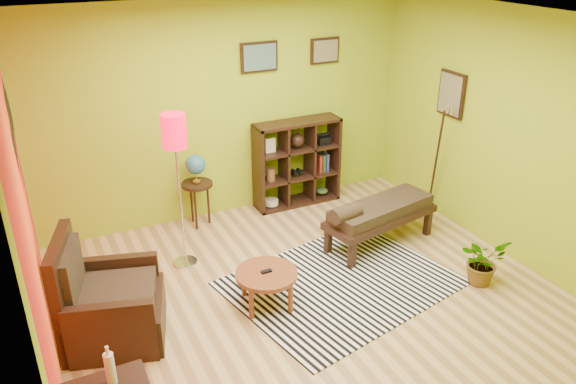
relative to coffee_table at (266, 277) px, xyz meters
name	(u,v)px	position (x,y,z in m)	size (l,w,h in m)	color
ground	(308,294)	(0.46, -0.03, -0.33)	(5.00, 5.00, 0.00)	tan
room_shell	(301,133)	(0.37, -0.02, 1.47)	(5.04, 4.54, 2.82)	#94AF1A
zebra_rug	(341,283)	(0.88, -0.01, -0.33)	(2.30, 1.77, 0.01)	white
coffee_table	(266,277)	(0.00, 0.00, 0.00)	(0.63, 0.63, 0.41)	brown
armchair	(107,307)	(-1.53, 0.21, -0.01)	(1.08, 1.07, 1.06)	black
floor_lamp	(175,145)	(-0.52, 1.13, 1.12)	(0.27, 0.27, 1.79)	silver
globe_table	(196,173)	(-0.08, 1.97, 0.40)	(0.40, 0.40, 0.97)	black
cube_shelf	(298,163)	(1.38, 2.00, 0.27)	(1.20, 0.35, 1.20)	black
bench	(378,213)	(1.70, 0.52, 0.10)	(1.53, 0.78, 0.68)	black
potted_plant	(482,265)	(2.25, -0.66, -0.13)	(0.48, 0.53, 0.42)	#26661E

